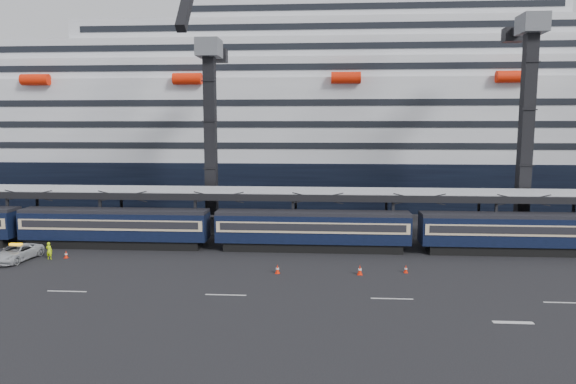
% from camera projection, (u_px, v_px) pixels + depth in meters
% --- Properties ---
extents(ground, '(260.00, 260.00, 0.00)m').
position_uv_depth(ground, '(411.00, 282.00, 40.42)').
color(ground, black).
rests_on(ground, ground).
extents(lane_markings, '(111.00, 4.27, 0.02)m').
position_uv_depth(lane_markings, '(546.00, 308.00, 34.68)').
color(lane_markings, beige).
rests_on(lane_markings, ground).
extents(train, '(133.05, 3.00, 4.05)m').
position_uv_depth(train, '(346.00, 229.00, 50.35)').
color(train, black).
rests_on(train, ground).
extents(canopy, '(130.00, 6.25, 5.53)m').
position_uv_depth(canopy, '(390.00, 193.00, 53.60)').
color(canopy, gray).
rests_on(canopy, ground).
extents(cruise_ship, '(214.09, 28.84, 34.00)m').
position_uv_depth(cruise_ship, '(359.00, 126.00, 84.42)').
color(cruise_ship, black).
rests_on(cruise_ship, ground).
extents(crane_dark_near, '(4.50, 17.75, 35.08)m').
position_uv_depth(crane_dark_near, '(210.00, 129.00, 58.66)').
color(crane_dark_near, '#4C4E54').
rests_on(crane_dark_near, ground).
extents(crane_dark_mid, '(4.50, 18.24, 39.64)m').
position_uv_depth(crane_dark_mid, '(528.00, 116.00, 55.09)').
color(crane_dark_mid, '#4C4E54').
rests_on(crane_dark_mid, ground).
extents(pickup_truck, '(2.89, 5.47, 1.47)m').
position_uv_depth(pickup_truck, '(16.00, 253.00, 46.87)').
color(pickup_truck, '#ABAEB3').
rests_on(pickup_truck, ground).
extents(worker, '(0.63, 0.45, 1.62)m').
position_uv_depth(worker, '(49.00, 251.00, 47.36)').
color(worker, '#CEFF0D').
rests_on(worker, ground).
extents(traffic_cone_b, '(0.35, 0.35, 0.69)m').
position_uv_depth(traffic_cone_b, '(66.00, 254.00, 47.89)').
color(traffic_cone_b, red).
rests_on(traffic_cone_b, ground).
extents(traffic_cone_c, '(0.38, 0.38, 0.77)m').
position_uv_depth(traffic_cone_c, '(277.00, 269.00, 42.87)').
color(traffic_cone_c, red).
rests_on(traffic_cone_c, ground).
extents(traffic_cone_d, '(0.42, 0.42, 0.83)m').
position_uv_depth(traffic_cone_d, '(360.00, 270.00, 42.49)').
color(traffic_cone_d, red).
rests_on(traffic_cone_d, ground).
extents(traffic_cone_e, '(0.34, 0.34, 0.67)m').
position_uv_depth(traffic_cone_e, '(406.00, 269.00, 43.07)').
color(traffic_cone_e, red).
rests_on(traffic_cone_e, ground).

